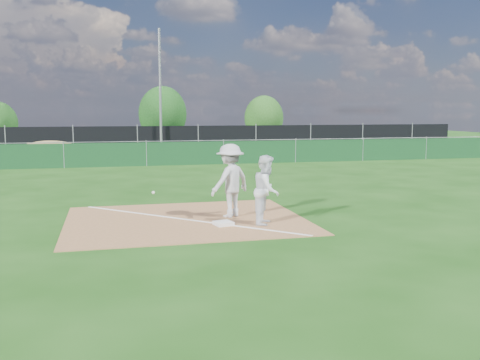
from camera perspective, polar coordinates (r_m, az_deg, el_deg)
name	(u,v)px	position (r m, az deg, el deg)	size (l,w,h in m)	color
ground	(155,178)	(22.63, -9.02, 0.23)	(90.00, 90.00, 0.00)	#15410E
infield_dirt	(186,220)	(13.80, -5.77, -4.26)	(6.00, 5.00, 0.02)	brown
foul_line	(186,219)	(13.80, -5.77, -4.20)	(0.08, 7.00, 0.01)	white
green_fence	(146,154)	(27.53, -9.95, 2.73)	(44.00, 0.05, 1.20)	#0F3819
dirt_mound	(50,151)	(31.12, -19.64, 2.91)	(3.38, 2.60, 1.17)	olive
black_fence	(138,140)	(35.48, -10.87, 4.21)	(46.00, 0.04, 1.80)	black
parking_lot	(134,148)	(40.52, -11.23, 3.32)	(46.00, 9.00, 0.01)	black
light_pole	(160,92)	(35.27, -8.50, 9.29)	(0.16, 0.16, 8.00)	slate
first_base	(223,223)	(13.08, -1.79, -4.64)	(0.41, 0.41, 0.09)	white
play_at_first	(230,181)	(13.96, -1.05, -0.06)	(2.78, 1.26, 1.92)	silver
runner	(267,190)	(13.17, 2.86, -1.05)	(0.83, 0.65, 1.72)	white
car_left	(43,140)	(40.10, -20.31, 4.02)	(1.73, 4.30, 1.47)	#B0B4B8
car_mid	(100,140)	(39.76, -14.69, 4.19)	(1.53, 4.37, 1.44)	black
car_right	(189,139)	(40.50, -5.45, 4.41)	(1.94, 4.78, 1.39)	black
tree_mid	(163,114)	(47.11, -8.24, 7.01)	(4.14, 4.14, 4.91)	#382316
tree_right	(264,118)	(48.67, 2.56, 6.63)	(3.51, 3.51, 4.16)	#382316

